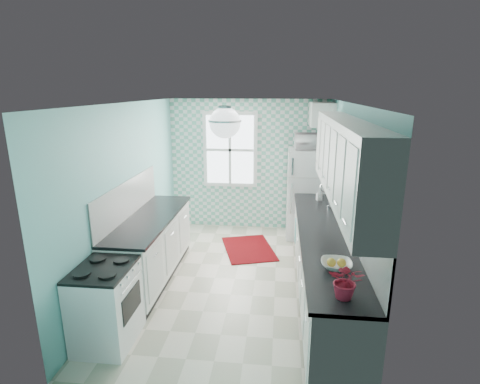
# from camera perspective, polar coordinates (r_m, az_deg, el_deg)

# --- Properties ---
(floor) EXTENTS (3.00, 4.40, 0.02)m
(floor) POSITION_cam_1_polar(r_m,az_deg,el_deg) (5.60, -0.81, -13.20)
(floor) COLOR #EEDCC7
(floor) RESTS_ON ground
(ceiling) EXTENTS (3.00, 4.40, 0.02)m
(ceiling) POSITION_cam_1_polar(r_m,az_deg,el_deg) (4.92, -0.92, 13.52)
(ceiling) COLOR white
(ceiling) RESTS_ON wall_back
(wall_back) EXTENTS (3.00, 0.02, 2.50)m
(wall_back) POSITION_cam_1_polar(r_m,az_deg,el_deg) (7.26, 1.29, 4.12)
(wall_back) COLOR #71C1BE
(wall_back) RESTS_ON floor
(wall_front) EXTENTS (3.00, 0.02, 2.50)m
(wall_front) POSITION_cam_1_polar(r_m,az_deg,el_deg) (3.09, -6.04, -12.17)
(wall_front) COLOR #71C1BE
(wall_front) RESTS_ON floor
(wall_left) EXTENTS (0.02, 4.40, 2.50)m
(wall_left) POSITION_cam_1_polar(r_m,az_deg,el_deg) (5.51, -16.65, -0.22)
(wall_left) COLOR #71C1BE
(wall_left) RESTS_ON floor
(wall_right) EXTENTS (0.02, 4.40, 2.50)m
(wall_right) POSITION_cam_1_polar(r_m,az_deg,el_deg) (5.16, 16.02, -1.21)
(wall_right) COLOR #71C1BE
(wall_right) RESTS_ON floor
(accent_wall) EXTENTS (3.00, 0.01, 2.50)m
(accent_wall) POSITION_cam_1_polar(r_m,az_deg,el_deg) (7.23, 1.28, 4.08)
(accent_wall) COLOR #66B99F
(accent_wall) RESTS_ON wall_back
(window) EXTENTS (1.04, 0.05, 1.44)m
(window) POSITION_cam_1_polar(r_m,az_deg,el_deg) (7.19, -1.52, 6.44)
(window) COLOR white
(window) RESTS_ON wall_back
(backsplash_right) EXTENTS (0.02, 3.60, 0.51)m
(backsplash_right) POSITION_cam_1_polar(r_m,az_deg,el_deg) (4.80, 16.48, -3.19)
(backsplash_right) COLOR white
(backsplash_right) RESTS_ON wall_right
(backsplash_left) EXTENTS (0.02, 2.15, 0.51)m
(backsplash_left) POSITION_cam_1_polar(r_m,az_deg,el_deg) (5.45, -16.69, -0.99)
(backsplash_left) COLOR white
(backsplash_left) RESTS_ON wall_left
(upper_cabinets_right) EXTENTS (0.33, 3.20, 0.90)m
(upper_cabinets_right) POSITION_cam_1_polar(r_m,az_deg,el_deg) (4.41, 15.65, 4.74)
(upper_cabinets_right) COLOR white
(upper_cabinets_right) RESTS_ON wall_right
(upper_cabinet_fridge) EXTENTS (0.40, 0.74, 0.40)m
(upper_cabinet_fridge) POSITION_cam_1_polar(r_m,az_deg,el_deg) (6.76, 12.34, 11.50)
(upper_cabinet_fridge) COLOR white
(upper_cabinet_fridge) RESTS_ON wall_right
(ceiling_light) EXTENTS (0.34, 0.34, 0.35)m
(ceiling_light) POSITION_cam_1_polar(r_m,az_deg,el_deg) (4.14, -2.31, 10.55)
(ceiling_light) COLOR silver
(ceiling_light) RESTS_ON ceiling
(base_cabinets_right) EXTENTS (0.60, 3.60, 0.90)m
(base_cabinets_right) POSITION_cam_1_polar(r_m,az_deg,el_deg) (5.04, 12.54, -11.18)
(base_cabinets_right) COLOR white
(base_cabinets_right) RESTS_ON floor
(countertop_right) EXTENTS (0.63, 3.60, 0.04)m
(countertop_right) POSITION_cam_1_polar(r_m,az_deg,el_deg) (4.84, 12.69, -6.20)
(countertop_right) COLOR black
(countertop_right) RESTS_ON base_cabinets_right
(base_cabinets_left) EXTENTS (0.60, 2.15, 0.90)m
(base_cabinets_left) POSITION_cam_1_polar(r_m,az_deg,el_deg) (5.59, -13.35, -8.44)
(base_cabinets_left) COLOR white
(base_cabinets_left) RESTS_ON floor
(countertop_left) EXTENTS (0.63, 2.15, 0.04)m
(countertop_left) POSITION_cam_1_polar(r_m,az_deg,el_deg) (5.42, -13.51, -3.90)
(countertop_left) COLOR black
(countertop_left) RESTS_ON base_cabinets_left
(fridge) EXTENTS (0.71, 0.71, 1.64)m
(fridge) POSITION_cam_1_polar(r_m,az_deg,el_deg) (6.96, 10.12, -0.25)
(fridge) COLOR white
(fridge) RESTS_ON floor
(stove) EXTENTS (0.58, 0.72, 0.86)m
(stove) POSITION_cam_1_polar(r_m,az_deg,el_deg) (4.42, -19.70, -15.75)
(stove) COLOR silver
(stove) RESTS_ON floor
(sink) EXTENTS (0.44, 0.37, 0.53)m
(sink) POSITION_cam_1_polar(r_m,az_deg,el_deg) (5.75, 11.88, -2.52)
(sink) COLOR silver
(sink) RESTS_ON countertop_right
(rug) EXTENTS (1.07, 1.30, 0.02)m
(rug) POSITION_cam_1_polar(r_m,az_deg,el_deg) (6.54, 1.32, -8.63)
(rug) COLOR maroon
(rug) RESTS_ON floor
(dish_towel) EXTENTS (0.10, 0.23, 0.36)m
(dish_towel) POSITION_cam_1_polar(r_m,az_deg,el_deg) (6.10, 8.47, -5.83)
(dish_towel) COLOR #6EBCB8
(dish_towel) RESTS_ON base_cabinets_right
(fruit_bowl) EXTENTS (0.32, 0.32, 0.08)m
(fruit_bowl) POSITION_cam_1_polar(r_m,az_deg,el_deg) (3.93, 14.48, -10.66)
(fruit_bowl) COLOR white
(fruit_bowl) RESTS_ON countertop_right
(potted_plant) EXTENTS (0.35, 0.32, 0.33)m
(potted_plant) POSITION_cam_1_polar(r_m,az_deg,el_deg) (3.39, 15.92, -12.89)
(potted_plant) COLOR #B8172F
(potted_plant) RESTS_ON countertop_right
(soap_bottle) EXTENTS (0.10, 0.10, 0.18)m
(soap_bottle) POSITION_cam_1_polar(r_m,az_deg,el_deg) (6.14, 11.98, -0.45)
(soap_bottle) COLOR #A2BBC5
(soap_bottle) RESTS_ON countertop_right
(microwave) EXTENTS (0.52, 0.37, 0.28)m
(microwave) POSITION_cam_1_polar(r_m,az_deg,el_deg) (6.77, 10.51, 7.59)
(microwave) COLOR white
(microwave) RESTS_ON fridge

